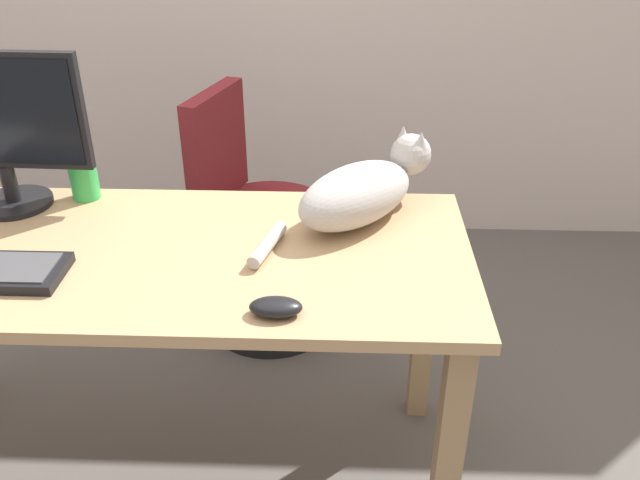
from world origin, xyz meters
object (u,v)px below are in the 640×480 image
(computer_mouse, at_px, (276,307))
(water_bottle, at_px, (81,162))
(office_chair, at_px, (256,232))
(cat, at_px, (362,190))

(computer_mouse, xyz_separation_m, water_bottle, (-0.57, 0.52, 0.09))
(water_bottle, bearing_deg, computer_mouse, -42.52)
(office_chair, bearing_deg, water_bottle, -129.00)
(office_chair, bearing_deg, computer_mouse, -79.90)
(office_chair, xyz_separation_m, water_bottle, (-0.39, -0.48, 0.48))
(office_chair, height_order, cat, cat)
(cat, bearing_deg, computer_mouse, -112.94)
(cat, distance_m, water_bottle, 0.76)
(cat, height_order, computer_mouse, cat)
(office_chair, distance_m, computer_mouse, 1.10)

